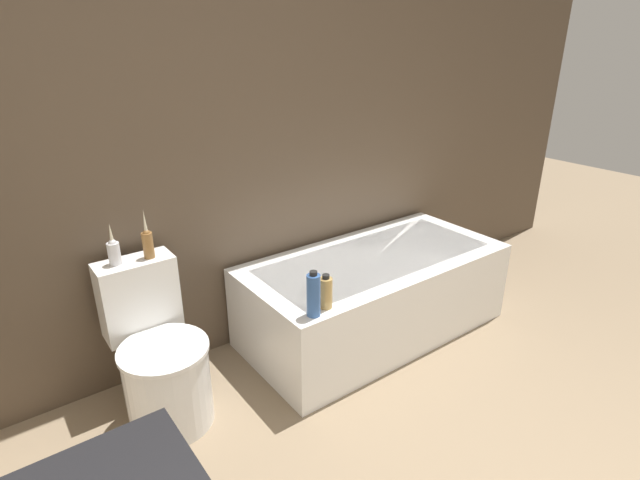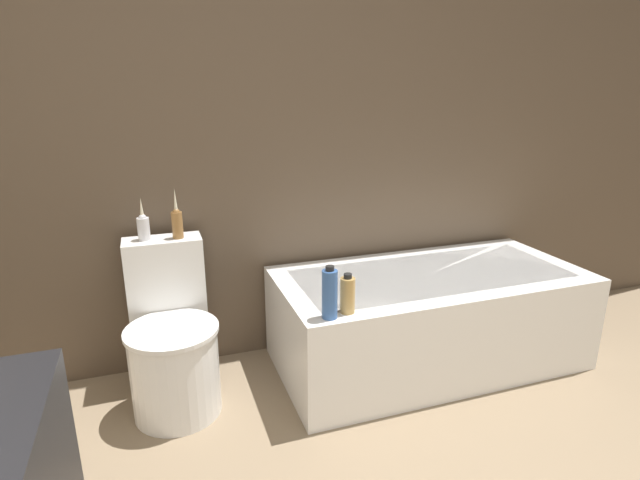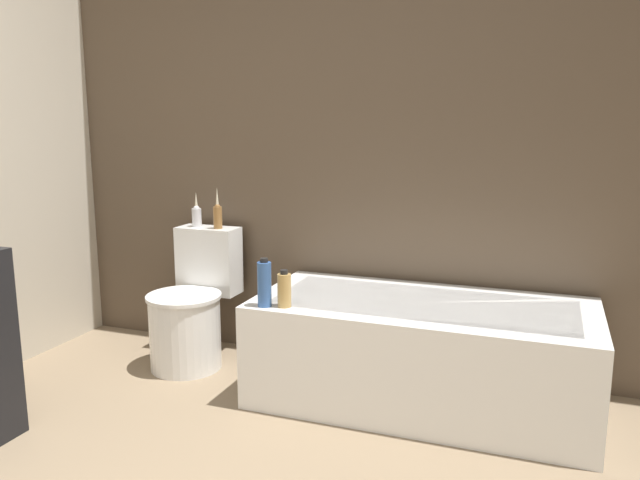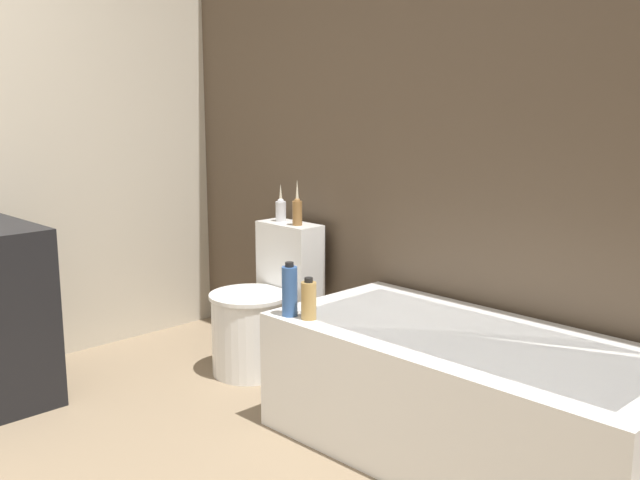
{
  "view_description": "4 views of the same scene",
  "coord_description": "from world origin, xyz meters",
  "px_view_note": "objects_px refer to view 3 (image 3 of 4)",
  "views": [
    {
      "loc": [
        -1.13,
        -0.14,
        1.76
      ],
      "look_at": [
        0.17,
        1.63,
        0.83
      ],
      "focal_mm": 28.0,
      "sensor_mm": 36.0,
      "label": 1
    },
    {
      "loc": [
        -0.61,
        -0.27,
        1.44
      ],
      "look_at": [
        0.09,
        1.72,
        0.79
      ],
      "focal_mm": 28.0,
      "sensor_mm": 36.0,
      "label": 2
    },
    {
      "loc": [
        1.28,
        -1.03,
        1.37
      ],
      "look_at": [
        0.25,
        1.75,
        0.8
      ],
      "focal_mm": 35.0,
      "sensor_mm": 36.0,
      "label": 3
    },
    {
      "loc": [
        2.31,
        -0.52,
        1.44
      ],
      "look_at": [
        0.13,
        1.64,
        0.83
      ],
      "focal_mm": 42.0,
      "sensor_mm": 36.0,
      "label": 4
    }
  ],
  "objects_px": {
    "toilet": "(192,311)",
    "vase_silver": "(218,215)",
    "shampoo_bottle_short": "(284,290)",
    "vase_gold": "(197,215)",
    "shampoo_bottle_tall": "(264,284)",
    "bathtub": "(421,352)"
  },
  "relations": [
    {
      "from": "toilet",
      "to": "vase_silver",
      "type": "relative_size",
      "value": 3.14
    },
    {
      "from": "shampoo_bottle_short",
      "to": "vase_gold",
      "type": "bearing_deg",
      "value": 145.07
    },
    {
      "from": "toilet",
      "to": "vase_silver",
      "type": "distance_m",
      "value": 0.57
    },
    {
      "from": "vase_gold",
      "to": "shampoo_bottle_tall",
      "type": "relative_size",
      "value": 0.87
    },
    {
      "from": "vase_silver",
      "to": "toilet",
      "type": "bearing_deg",
      "value": -111.54
    },
    {
      "from": "toilet",
      "to": "shampoo_bottle_tall",
      "type": "distance_m",
      "value": 0.8
    },
    {
      "from": "vase_gold",
      "to": "shampoo_bottle_tall",
      "type": "xyz_separation_m",
      "value": [
        0.71,
        -0.58,
        -0.21
      ]
    },
    {
      "from": "toilet",
      "to": "vase_gold",
      "type": "distance_m",
      "value": 0.56
    },
    {
      "from": "shampoo_bottle_tall",
      "to": "toilet",
      "type": "bearing_deg",
      "value": 149.68
    },
    {
      "from": "shampoo_bottle_tall",
      "to": "vase_silver",
      "type": "bearing_deg",
      "value": 134.77
    },
    {
      "from": "toilet",
      "to": "shampoo_bottle_short",
      "type": "xyz_separation_m",
      "value": [
        0.73,
        -0.35,
        0.29
      ]
    },
    {
      "from": "bathtub",
      "to": "vase_silver",
      "type": "bearing_deg",
      "value": 168.92
    },
    {
      "from": "bathtub",
      "to": "shampoo_bottle_short",
      "type": "bearing_deg",
      "value": -153.66
    },
    {
      "from": "bathtub",
      "to": "vase_silver",
      "type": "xyz_separation_m",
      "value": [
        -1.25,
        0.24,
        0.58
      ]
    },
    {
      "from": "bathtub",
      "to": "shampoo_bottle_tall",
      "type": "relative_size",
      "value": 6.96
    },
    {
      "from": "vase_gold",
      "to": "shampoo_bottle_short",
      "type": "xyz_separation_m",
      "value": [
        0.8,
        -0.56,
        -0.23
      ]
    },
    {
      "from": "vase_gold",
      "to": "vase_silver",
      "type": "height_order",
      "value": "vase_silver"
    },
    {
      "from": "bathtub",
      "to": "vase_silver",
      "type": "height_order",
      "value": "vase_silver"
    },
    {
      "from": "toilet",
      "to": "shampoo_bottle_tall",
      "type": "xyz_separation_m",
      "value": [
        0.64,
        -0.37,
        0.31
      ]
    },
    {
      "from": "vase_silver",
      "to": "shampoo_bottle_short",
      "type": "xyz_separation_m",
      "value": [
        0.65,
        -0.54,
        -0.24
      ]
    },
    {
      "from": "vase_gold",
      "to": "vase_silver",
      "type": "distance_m",
      "value": 0.15
    },
    {
      "from": "toilet",
      "to": "shampoo_bottle_tall",
      "type": "relative_size",
      "value": 3.26
    }
  ]
}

